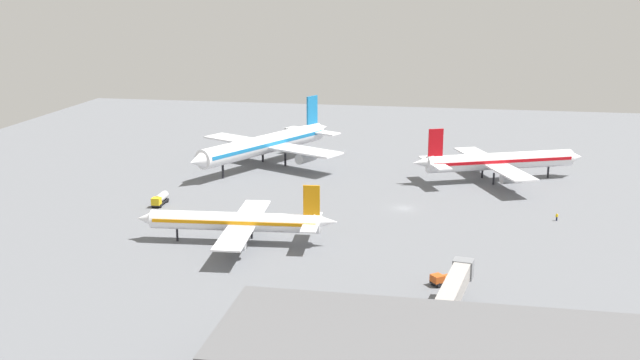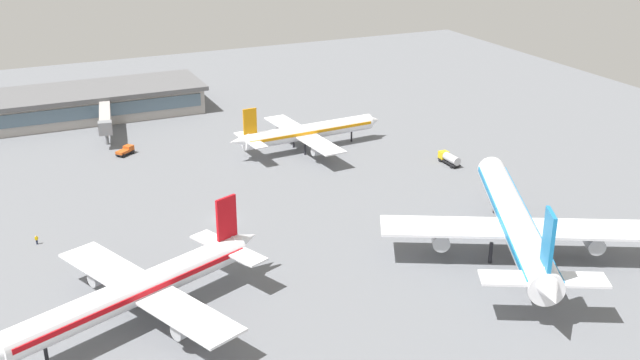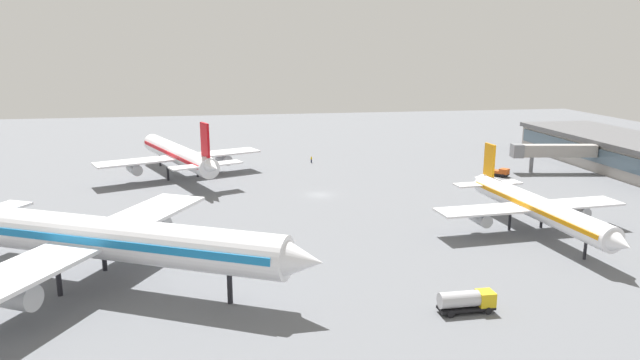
{
  "view_description": "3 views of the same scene",
  "coord_description": "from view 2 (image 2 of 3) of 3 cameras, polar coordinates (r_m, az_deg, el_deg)",
  "views": [
    {
      "loc": [
        10.8,
        -163.36,
        48.91
      ],
      "look_at": [
        -19.61,
        3.8,
        4.64
      ],
      "focal_mm": 42.57,
      "sensor_mm": 36.0,
      "label": 1
    },
    {
      "loc": [
        36.48,
        123.92,
        59.07
      ],
      "look_at": [
        -21.84,
        -4.7,
        2.54
      ],
      "focal_mm": 42.34,
      "sensor_mm": 36.0,
      "label": 2
    },
    {
      "loc": [
        -110.24,
        18.73,
        28.71
      ],
      "look_at": [
        0.78,
        -0.23,
        2.82
      ],
      "focal_mm": 32.46,
      "sensor_mm": 36.0,
      "label": 3
    }
  ],
  "objects": [
    {
      "name": "airplane_distant",
      "position": [
        129.56,
        14.51,
        -3.02
      ],
      "size": [
        43.12,
        51.78,
        17.03
      ],
      "rotation": [
        0.0,
        0.0,
        4.24
      ],
      "color": "white",
      "rests_on": "ground"
    },
    {
      "name": "terminal_building",
      "position": [
        210.49,
        -17.48,
        5.58
      ],
      "size": [
        62.98,
        21.79,
        7.47
      ],
      "color": "#9E9993",
      "rests_on": "ground"
    },
    {
      "name": "pushback_tractor",
      "position": [
        179.1,
        -14.47,
        2.17
      ],
      "size": [
        4.63,
        4.22,
        1.9
      ],
      "rotation": [
        0.0,
        0.0,
        3.81
      ],
      "color": "black",
      "rests_on": "ground"
    },
    {
      "name": "jet_bridge",
      "position": [
        190.38,
        -15.93,
        4.5
      ],
      "size": [
        6.0,
        19.77,
        6.74
      ],
      "rotation": [
        0.0,
        0.0,
        1.41
      ],
      "color": "#9E9993",
      "rests_on": "ground"
    },
    {
      "name": "ground",
      "position": [
        142.05,
        -7.27,
        -2.95
      ],
      "size": [
        288.0,
        288.0,
        0.0
      ],
      "primitive_type": "plane",
      "color": "slate"
    },
    {
      "name": "fuel_truck",
      "position": [
        169.73,
        9.75,
        1.62
      ],
      "size": [
        2.27,
        6.33,
        2.5
      ],
      "rotation": [
        0.0,
        0.0,
        4.73
      ],
      "color": "black",
      "rests_on": "ground"
    },
    {
      "name": "airplane_at_gate",
      "position": [
        175.69,
        -0.95,
        3.67
      ],
      "size": [
        39.43,
        31.7,
        11.99
      ],
      "rotation": [
        0.0,
        0.0,
        3.22
      ],
      "color": "white",
      "rests_on": "ground"
    },
    {
      "name": "ground_crew_worker",
      "position": [
        140.09,
        -20.63,
        -4.25
      ],
      "size": [
        0.57,
        0.46,
        1.67
      ],
      "rotation": [
        0.0,
        0.0,
        4.96
      ],
      "color": "#1E2338",
      "rests_on": "ground"
    },
    {
      "name": "airplane_taxiing",
      "position": [
        110.43,
        -13.74,
        -8.12
      ],
      "size": [
        44.17,
        36.51,
        14.12
      ],
      "rotation": [
        0.0,
        0.0,
        0.39
      ],
      "color": "white",
      "rests_on": "ground"
    }
  ]
}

